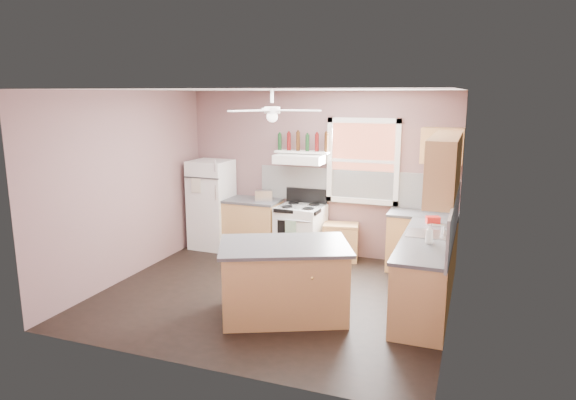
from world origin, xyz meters
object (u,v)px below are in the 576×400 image
(stove, at_px, (301,232))
(cart, at_px, (340,243))
(refrigerator, at_px, (212,204))
(toaster, at_px, (264,196))
(island, at_px, (284,281))

(stove, height_order, cart, stove)
(refrigerator, relative_size, toaster, 5.47)
(cart, bearing_deg, toaster, 173.09)
(cart, bearing_deg, refrigerator, 171.33)
(refrigerator, distance_m, stove, 1.67)
(stove, xyz_separation_m, island, (0.55, -2.21, 0.00))
(toaster, xyz_separation_m, stove, (0.65, -0.00, -0.56))
(toaster, bearing_deg, refrigerator, 158.84)
(toaster, bearing_deg, stove, -21.26)
(refrigerator, height_order, island, refrigerator)
(refrigerator, distance_m, toaster, 1.01)
(toaster, bearing_deg, island, -82.44)
(toaster, relative_size, cart, 0.51)
(refrigerator, bearing_deg, stove, 1.69)
(refrigerator, xyz_separation_m, cart, (2.29, 0.09, -0.49))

